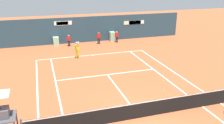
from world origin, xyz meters
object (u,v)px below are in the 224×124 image
Objects in this scene: umpire_chair at (2,115)px; player_on_baseline at (77,49)px; tennis_ball_near_service_line at (48,79)px; tennis_ball_by_sideline at (164,81)px; ball_kid_left_post at (69,40)px; ball_kid_centre_post at (117,36)px; ball_kid_right_post at (99,37)px; tennis_ball_mid_court at (164,90)px.

umpire_chair is 12.77m from player_on_baseline.
umpire_chair is 7.88m from tennis_ball_near_service_line.
tennis_ball_by_sideline is (10.17, 4.48, -1.73)m from umpire_chair.
tennis_ball_near_service_line is at bearing 160.15° from tennis_ball_by_sideline.
ball_kid_left_post is 5.58m from ball_kid_centre_post.
tennis_ball_by_sideline is (5.12, -7.22, -0.93)m from player_on_baseline.
ball_kid_right_post is 2.17m from ball_kid_centre_post.
umpire_chair is at bearing 62.47° from ball_kid_centre_post.
tennis_ball_by_sideline and tennis_ball_mid_court have the same top height.
player_on_baseline reaches higher than tennis_ball_by_sideline.
tennis_ball_by_sideline is (1.91, -11.71, -0.76)m from ball_kid_right_post.
ball_kid_left_post is 13.88m from tennis_ball_mid_court.
tennis_ball_near_service_line is (-2.78, -8.79, -0.71)m from ball_kid_left_post.
ball_kid_centre_post reaches higher than tennis_ball_by_sideline.
ball_kid_centre_post is (5.58, -0.00, 0.03)m from ball_kid_left_post.
tennis_ball_by_sideline is at bearing 62.21° from tennis_ball_mid_court.
ball_kid_centre_post is at bearing 46.42° from tennis_ball_near_service_line.
umpire_chair is 19.29m from ball_kid_centre_post.
ball_kid_right_post is at bearing 152.95° from umpire_chair.
umpire_chair reaches higher than ball_kid_centre_post.
player_on_baseline is 26.82× the size of tennis_ball_near_service_line.
umpire_chair is at bearing -156.24° from tennis_ball_by_sideline.
ball_kid_left_post is at bearing 72.44° from tennis_ball_near_service_line.
ball_kid_right_post is at bearing 95.21° from tennis_ball_mid_court.
ball_kid_right_post is 20.34× the size of tennis_ball_by_sideline.
ball_kid_centre_post reaches higher than tennis_ball_mid_court.
ball_kid_centre_post is at bearing 88.71° from tennis_ball_by_sideline.
player_on_baseline is 4.50m from ball_kid_left_post.
ball_kid_right_post is (8.27, 16.19, -0.97)m from umpire_chair.
umpire_chair reaches higher than ball_kid_right_post.
ball_kid_centre_post is 19.67× the size of tennis_ball_mid_court.
ball_kid_right_post reaches higher than tennis_ball_near_service_line.
ball_kid_centre_post is 12.16m from tennis_ball_near_service_line.
player_on_baseline is at bearing 64.77° from ball_kid_right_post.
player_on_baseline is 1.32× the size of ball_kid_right_post.
player_on_baseline reaches higher than ball_kid_right_post.
ball_kid_centre_post is 11.74m from tennis_ball_by_sideline.
umpire_chair reaches higher than ball_kid_left_post.
umpire_chair reaches higher than tennis_ball_mid_court.
umpire_chair is at bearing -105.64° from tennis_ball_near_service_line.
player_on_baseline reaches higher than tennis_ball_near_service_line.
tennis_ball_near_service_line is 1.00× the size of tennis_ball_mid_court.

